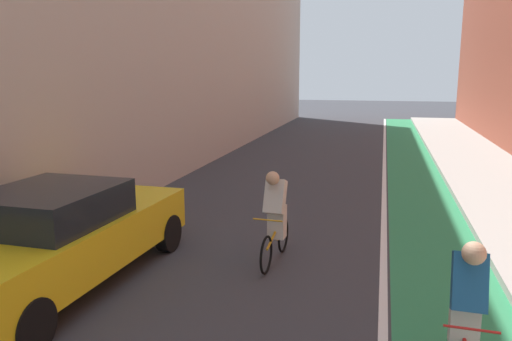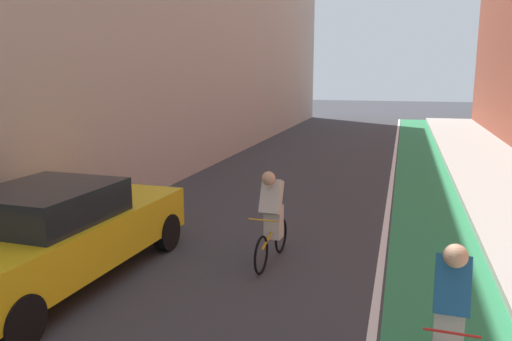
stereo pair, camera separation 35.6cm
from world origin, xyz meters
name	(u,v)px [view 1 (the left image)]	position (x,y,z in m)	size (l,w,h in m)	color
ground_plane	(307,193)	(0.00, 17.07, 0.00)	(92.69, 92.69, 0.00)	#38383D
bike_lane_paint	(416,183)	(2.89, 19.07, 0.00)	(1.60, 42.13, 0.00)	#2D8451
lane_divider_stripe	(384,181)	(1.99, 19.07, 0.00)	(0.12, 42.13, 0.00)	white
sidewalk_right	(500,185)	(5.11, 19.07, 0.07)	(2.84, 42.13, 0.14)	#A8A59E
parked_sedan_yellow_cab	(61,235)	(-2.65, 10.25, 0.79)	(2.05, 4.68, 1.53)	yellow
cyclist_mid	(466,310)	(2.75, 8.99, 0.85)	(0.48, 1.72, 1.61)	black
cyclist_trailing	(276,213)	(0.22, 11.97, 0.84)	(0.48, 1.67, 1.59)	black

